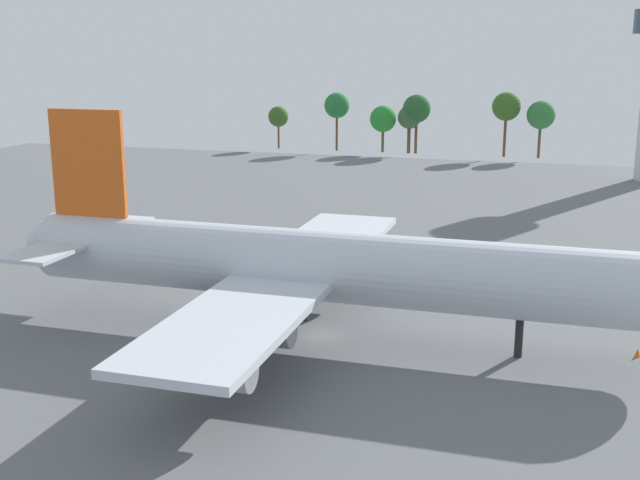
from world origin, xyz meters
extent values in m
plane|color=slate|center=(0.00, 0.00, 0.00)|extent=(249.45, 249.45, 0.00)
cylinder|color=silver|center=(0.00, 0.00, 6.80)|extent=(56.38, 6.53, 6.53)
sphere|color=silver|center=(-28.19, 0.00, 6.80)|extent=(5.55, 5.55, 5.55)
cube|color=#D85919|center=(-23.68, 0.00, 15.30)|extent=(7.89, 0.50, 10.45)
cube|color=silver|center=(-24.81, -5.20, 7.78)|extent=(5.07, 9.80, 0.36)
cube|color=silver|center=(-24.81, 5.20, 7.78)|extent=(5.07, 9.80, 0.36)
cube|color=silver|center=(-2.82, -13.84, 5.82)|extent=(9.59, 23.76, 0.70)
cube|color=silver|center=(-2.82, 13.84, 5.82)|extent=(9.59, 23.76, 0.70)
cylinder|color=gray|center=(-1.82, -10.28, 4.10)|extent=(5.23, 2.74, 2.74)
cylinder|color=gray|center=(-1.82, -19.07, 4.10)|extent=(5.23, 2.74, 2.74)
cylinder|color=gray|center=(-1.82, 10.28, 4.10)|extent=(5.23, 2.74, 2.74)
cylinder|color=gray|center=(-1.82, 19.07, 4.10)|extent=(5.23, 2.74, 2.74)
cylinder|color=black|center=(18.04, 0.00, 1.77)|extent=(0.70, 0.70, 3.53)
cylinder|color=black|center=(-2.82, -3.59, 1.77)|extent=(0.70, 0.70, 3.53)
cylinder|color=black|center=(-2.82, 3.59, 1.77)|extent=(0.70, 0.70, 3.53)
cube|color=silver|center=(-1.40, 22.40, 1.24)|extent=(1.68, 2.10, 1.60)
cube|color=#232328|center=(-3.67, 22.70, 1.11)|extent=(3.37, 2.32, 1.34)
cylinder|color=black|center=(-1.68, 21.38, 0.44)|extent=(0.90, 0.39, 0.87)
cylinder|color=black|center=(-1.41, 23.46, 0.44)|extent=(0.90, 0.39, 0.87)
cylinder|color=black|center=(-4.50, 21.75, 0.44)|extent=(0.90, 0.39, 0.87)
cylinder|color=black|center=(-4.23, 23.84, 0.44)|extent=(0.90, 0.39, 0.87)
cone|color=orange|center=(28.06, 3.04, 0.37)|extent=(0.51, 0.51, 0.73)
cylinder|color=#51381E|center=(-51.99, 133.99, 3.47)|extent=(0.54, 0.54, 6.94)
sphere|color=#325720|center=(-51.99, 133.99, 8.59)|extent=(5.50, 5.50, 5.50)
cylinder|color=#51381E|center=(-35.62, 133.99, 4.95)|extent=(0.61, 0.61, 9.90)
sphere|color=#226D31|center=(-35.62, 133.99, 11.89)|extent=(6.64, 6.64, 6.64)
cylinder|color=#51381E|center=(-23.15, 133.99, 3.31)|extent=(0.70, 0.70, 6.61)
sphere|color=#25822C|center=(-23.15, 133.99, 8.67)|extent=(6.85, 6.85, 6.85)
cylinder|color=#51381E|center=(-16.28, 133.99, 3.74)|extent=(0.89, 0.89, 7.47)
sphere|color=#355632|center=(-16.28, 133.99, 9.25)|extent=(5.93, 5.93, 5.93)
cylinder|color=#51381E|center=(-14.45, 133.99, 4.66)|extent=(0.73, 0.73, 9.32)
sphere|color=#23542A|center=(-14.45, 133.99, 11.47)|extent=(7.15, 7.15, 7.15)
cylinder|color=#51381E|center=(7.86, 133.99, 5.18)|extent=(0.69, 0.69, 10.36)
sphere|color=#345C20|center=(7.86, 133.99, 12.46)|extent=(7.03, 7.03, 7.03)
cylinder|color=#51381E|center=(16.22, 133.99, 4.26)|extent=(0.67, 0.67, 8.52)
sphere|color=#2E7237|center=(16.22, 133.99, 10.58)|extent=(6.90, 6.90, 6.90)
camera|label=1|loc=(19.85, -66.09, 26.06)|focal=43.86mm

